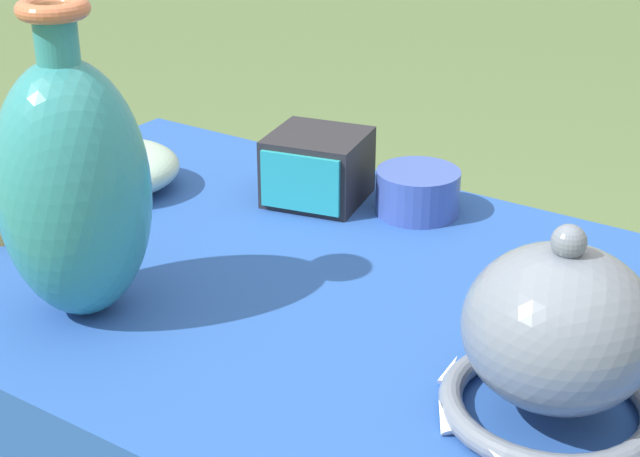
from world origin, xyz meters
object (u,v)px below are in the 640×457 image
object	(u,v)px
vase_dome_bell	(557,341)
bowl_shallow_celadon	(119,168)
vase_tall_bulbous	(73,187)
mosaic_tile_box	(317,168)
pot_squat_cobalt	(418,192)

from	to	relation	value
vase_dome_bell	bowl_shallow_celadon	bearing A→B (deg)	166.57
vase_tall_bulbous	mosaic_tile_box	world-z (taller)	vase_tall_bulbous
vase_tall_bulbous	bowl_shallow_celadon	xyz separation A→B (m)	(-0.21, 0.26, -0.11)
vase_tall_bulbous	pot_squat_cobalt	size ratio (longest dim) A/B	3.04
pot_squat_cobalt	vase_tall_bulbous	bearing A→B (deg)	-111.87
bowl_shallow_celadon	pot_squat_cobalt	size ratio (longest dim) A/B	1.52
pot_squat_cobalt	vase_dome_bell	bearing A→B (deg)	-46.06
mosaic_tile_box	vase_dome_bell	bearing A→B (deg)	-45.25
bowl_shallow_celadon	pot_squat_cobalt	distance (m)	0.41
vase_tall_bulbous	bowl_shallow_celadon	distance (m)	0.36
vase_tall_bulbous	vase_dome_bell	world-z (taller)	vase_tall_bulbous
mosaic_tile_box	pot_squat_cobalt	size ratio (longest dim) A/B	1.33
vase_dome_bell	pot_squat_cobalt	size ratio (longest dim) A/B	1.93
vase_tall_bulbous	pot_squat_cobalt	distance (m)	0.47
vase_dome_bell	pot_squat_cobalt	bearing A→B (deg)	133.94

